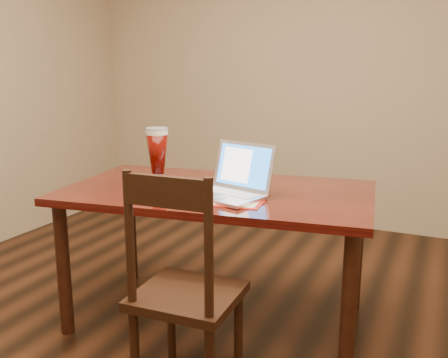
% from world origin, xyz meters
% --- Properties ---
extents(dining_table, '(1.74, 1.12, 1.09)m').
position_xyz_m(dining_table, '(-0.09, 0.47, 0.69)').
color(dining_table, '#53120B').
rests_on(dining_table, ground).
extents(dining_chair, '(0.45, 0.43, 1.01)m').
position_xyz_m(dining_chair, '(0.06, -0.17, 0.48)').
color(dining_chair, black).
rests_on(dining_chair, ground).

